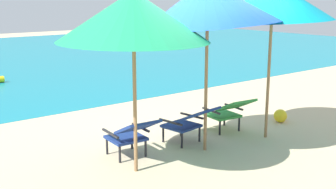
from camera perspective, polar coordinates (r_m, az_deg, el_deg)
name	(u,v)px	position (r m, az deg, el deg)	size (l,w,h in m)	color
ground_plane	(77,100)	(10.35, -11.98, -0.67)	(40.00, 40.00, 0.00)	#CCB78E
lounge_chair_left	(131,133)	(6.38, -4.89, -5.14)	(0.59, 0.91, 0.68)	navy
lounge_chair_center	(189,121)	(6.99, 2.86, -3.50)	(0.65, 0.94, 0.68)	navy
lounge_chair_right	(229,111)	(7.66, 8.09, -2.15)	(0.63, 0.93, 0.68)	#338E3D
beach_umbrella_left	(133,16)	(5.61, -4.64, 10.32)	(2.65, 2.65, 2.46)	olive
beach_umbrella_center	(208,4)	(6.46, 5.31, 11.91)	(2.95, 2.97, 2.70)	olive
beach_umbrella_right	(273,1)	(7.27, 13.75, 11.99)	(2.76, 2.76, 2.67)	olive
beach_ball	(280,116)	(8.56, 14.73, -2.76)	(0.26, 0.26, 0.26)	yellow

